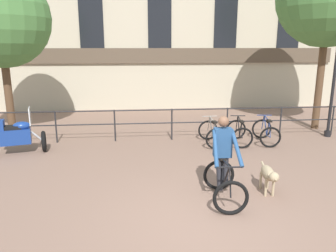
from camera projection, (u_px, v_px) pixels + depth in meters
ground_plane at (202, 219)px, 5.96m from camera, size 60.00×60.00×0.00m
canal_railing at (172, 119)px, 10.82m from camera, size 15.05×0.05×1.05m
cyclist_with_bike at (224, 163)px, 6.59m from camera, size 0.73×1.20×1.70m
dog at (269, 175)px, 6.87m from camera, size 0.29×1.02×0.62m
parked_motorcycle at (15, 135)px, 9.40m from camera, size 1.70×0.98×1.35m
parked_bicycle_near_lamp at (212, 133)px, 10.38m from camera, size 0.69×1.13×0.86m
parked_bicycle_mid_left at (239, 133)px, 10.46m from camera, size 0.78×1.18×0.86m
parked_bicycle_mid_right at (266, 132)px, 10.54m from camera, size 0.79×1.18×0.86m
street_lamp at (335, 69)px, 10.82m from camera, size 0.28×0.28×4.08m
tree_canalside_left at (0, 18)px, 10.60m from camera, size 3.23×3.23×5.55m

